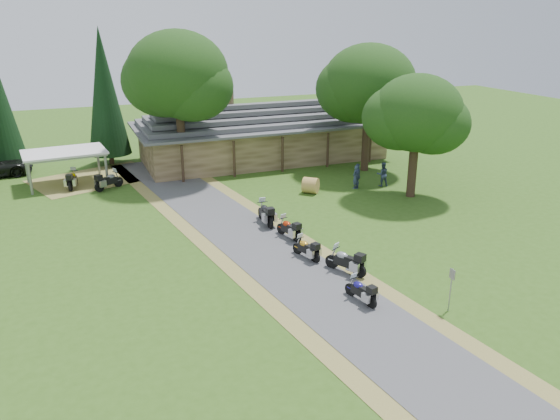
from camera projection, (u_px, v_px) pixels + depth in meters
name	position (u px, v px, depth m)	size (l,w,h in m)	color
ground	(322.00, 293.00, 24.51)	(120.00, 120.00, 0.00)	#315417
driveway	(279.00, 260.00, 27.83)	(46.00, 46.00, 0.00)	#414244
lodge	(263.00, 131.00, 46.77)	(21.40, 9.40, 4.90)	brown
carport	(66.00, 168.00, 40.09)	(5.72, 3.81, 2.48)	silver
motorcycle_row_a	(361.00, 290.00, 23.60)	(1.69, 0.55, 1.15)	navy
motorcycle_row_b	(346.00, 260.00, 26.23)	(2.02, 0.66, 1.38)	#96999D
motorcycle_row_c	(306.00, 248.00, 27.85)	(1.74, 0.57, 1.19)	gold
motorcycle_row_d	(289.00, 228.00, 30.36)	(1.86, 0.61, 1.27)	#B82B0A
motorcycle_row_e	(266.00, 212.00, 32.47)	(2.11, 0.69, 1.45)	black
motorcycle_carport_a	(72.00, 179.00, 39.26)	(2.04, 0.67, 1.40)	#F0CF00
motorcycle_carport_b	(109.00, 180.00, 38.98)	(2.05, 0.67, 1.40)	slate
person_a	(355.00, 175.00, 39.10)	(0.56, 0.40, 1.98)	#34425D
person_b	(383.00, 172.00, 39.62)	(0.59, 0.43, 2.09)	#34425D
person_c	(357.00, 174.00, 39.12)	(0.61, 0.44, 2.14)	#34425D
hay_bale	(311.00, 185.00, 38.21)	(1.11, 1.11, 1.02)	olive
sign_post	(450.00, 290.00, 22.73)	(0.35, 0.06, 1.96)	gray
oak_lodge_left	(179.00, 95.00, 39.99)	(7.41, 7.41, 12.57)	#123510
oak_lodge_right	(368.00, 101.00, 42.23)	(7.19, 7.19, 11.05)	#123510
oak_driveway	(416.00, 130.00, 36.15)	(6.01, 6.01, 9.28)	#123510
cedar_near	(105.00, 97.00, 44.06)	(3.42, 3.42, 11.08)	black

